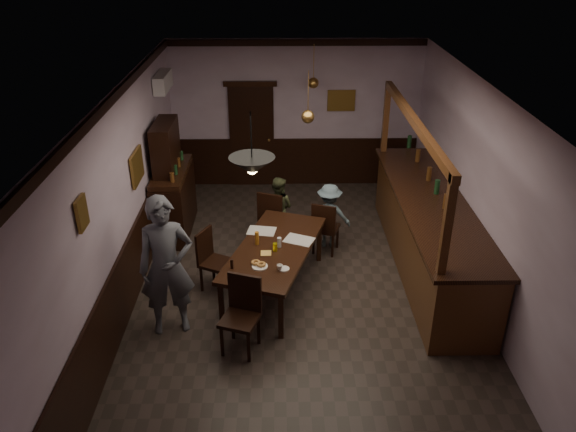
{
  "coord_description": "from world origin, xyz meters",
  "views": [
    {
      "loc": [
        -0.34,
        -6.98,
        4.88
      ],
      "look_at": [
        -0.22,
        0.23,
        1.15
      ],
      "focal_mm": 35.0,
      "sensor_mm": 36.0,
      "label": 1
    }
  ],
  "objects_px": {
    "person_standing": "(167,267)",
    "person_seated_right": "(329,216)",
    "soda_can": "(275,247)",
    "chair_far_left": "(273,216)",
    "coffee_cup": "(280,267)",
    "chair_near": "(242,310)",
    "person_seated_left": "(278,208)",
    "pendant_brass_mid": "(308,117)",
    "chair_side": "(211,257)",
    "sideboard": "(172,189)",
    "dining_table": "(274,251)",
    "pendant_iron": "(252,166)",
    "pendant_brass_far": "(313,83)",
    "chair_far_right": "(325,226)",
    "bar_counter": "(428,231)"
  },
  "relations": [
    {
      "from": "chair_far_right",
      "to": "chair_near",
      "type": "distance_m",
      "value": 2.63
    },
    {
      "from": "person_standing",
      "to": "soda_can",
      "type": "xyz_separation_m",
      "value": [
        1.39,
        0.76,
        -0.17
      ]
    },
    {
      "from": "soda_can",
      "to": "pendant_brass_far",
      "type": "distance_m",
      "value": 3.82
    },
    {
      "from": "person_seated_right",
      "to": "sideboard",
      "type": "relative_size",
      "value": 0.56
    },
    {
      "from": "dining_table",
      "to": "soda_can",
      "type": "relative_size",
      "value": 20.01
    },
    {
      "from": "chair_far_right",
      "to": "person_seated_left",
      "type": "distance_m",
      "value": 0.94
    },
    {
      "from": "chair_side",
      "to": "person_seated_right",
      "type": "xyz_separation_m",
      "value": [
        1.85,
        1.23,
        0.04
      ]
    },
    {
      "from": "soda_can",
      "to": "person_standing",
      "type": "bearing_deg",
      "value": -151.41
    },
    {
      "from": "chair_near",
      "to": "person_seated_left",
      "type": "xyz_separation_m",
      "value": [
        0.45,
        2.86,
        0.01
      ]
    },
    {
      "from": "sideboard",
      "to": "pendant_iron",
      "type": "relative_size",
      "value": 2.57
    },
    {
      "from": "soda_can",
      "to": "sideboard",
      "type": "relative_size",
      "value": 0.06
    },
    {
      "from": "chair_far_right",
      "to": "chair_near",
      "type": "xyz_separation_m",
      "value": [
        -1.22,
        -2.32,
        0.05
      ]
    },
    {
      "from": "chair_far_right",
      "to": "pendant_iron",
      "type": "xyz_separation_m",
      "value": [
        -1.07,
        -1.83,
        1.82
      ]
    },
    {
      "from": "chair_far_left",
      "to": "coffee_cup",
      "type": "height_order",
      "value": "chair_far_left"
    },
    {
      "from": "person_standing",
      "to": "person_seated_right",
      "type": "relative_size",
      "value": 1.74
    },
    {
      "from": "chair_far_right",
      "to": "person_seated_left",
      "type": "xyz_separation_m",
      "value": [
        -0.77,
        0.54,
        0.06
      ]
    },
    {
      "from": "bar_counter",
      "to": "coffee_cup",
      "type": "bearing_deg",
      "value": -151.26
    },
    {
      "from": "chair_far_left",
      "to": "pendant_brass_far",
      "type": "relative_size",
      "value": 1.25
    },
    {
      "from": "chair_side",
      "to": "pendant_brass_mid",
      "type": "distance_m",
      "value": 2.58
    },
    {
      "from": "person_seated_right",
      "to": "sideboard",
      "type": "distance_m",
      "value": 2.77
    },
    {
      "from": "dining_table",
      "to": "pendant_brass_far",
      "type": "relative_size",
      "value": 2.96
    },
    {
      "from": "chair_far_right",
      "to": "person_standing",
      "type": "relative_size",
      "value": 0.48
    },
    {
      "from": "bar_counter",
      "to": "pendant_brass_mid",
      "type": "distance_m",
      "value": 2.6
    },
    {
      "from": "chair_far_right",
      "to": "soda_can",
      "type": "bearing_deg",
      "value": 74.99
    },
    {
      "from": "dining_table",
      "to": "person_standing",
      "type": "bearing_deg",
      "value": -147.99
    },
    {
      "from": "chair_far_left",
      "to": "chair_side",
      "type": "xyz_separation_m",
      "value": [
        -0.9,
        -1.24,
        -0.04
      ]
    },
    {
      "from": "chair_side",
      "to": "pendant_brass_far",
      "type": "distance_m",
      "value": 4.05
    },
    {
      "from": "pendant_brass_far",
      "to": "bar_counter",
      "type": "bearing_deg",
      "value": -57.74
    },
    {
      "from": "dining_table",
      "to": "coffee_cup",
      "type": "relative_size",
      "value": 30.01
    },
    {
      "from": "chair_far_right",
      "to": "soda_can",
      "type": "xyz_separation_m",
      "value": [
        -0.81,
        -1.18,
        0.3
      ]
    },
    {
      "from": "pendant_iron",
      "to": "pendant_brass_mid",
      "type": "xyz_separation_m",
      "value": [
        0.77,
        2.03,
        -0.03
      ]
    },
    {
      "from": "person_standing",
      "to": "pendant_iron",
      "type": "height_order",
      "value": "pendant_iron"
    },
    {
      "from": "person_seated_right",
      "to": "pendant_brass_mid",
      "type": "relative_size",
      "value": 1.39
    },
    {
      "from": "person_standing",
      "to": "sideboard",
      "type": "xyz_separation_m",
      "value": [
        -0.41,
        2.78,
        -0.17
      ]
    },
    {
      "from": "dining_table",
      "to": "pendant_brass_far",
      "type": "distance_m",
      "value": 3.78
    },
    {
      "from": "chair_side",
      "to": "pendant_brass_far",
      "type": "xyz_separation_m",
      "value": [
        1.66,
        3.23,
        1.78
      ]
    },
    {
      "from": "chair_far_left",
      "to": "sideboard",
      "type": "distance_m",
      "value": 1.86
    },
    {
      "from": "soda_can",
      "to": "sideboard",
      "type": "distance_m",
      "value": 2.71
    },
    {
      "from": "chair_side",
      "to": "sideboard",
      "type": "distance_m",
      "value": 2.02
    },
    {
      "from": "chair_far_left",
      "to": "bar_counter",
      "type": "relative_size",
      "value": 0.23
    },
    {
      "from": "pendant_brass_mid",
      "to": "dining_table",
      "type": "bearing_deg",
      "value": -112.24
    },
    {
      "from": "dining_table",
      "to": "coffee_cup",
      "type": "bearing_deg",
      "value": -83.16
    },
    {
      "from": "chair_far_left",
      "to": "chair_near",
      "type": "relative_size",
      "value": 0.99
    },
    {
      "from": "chair_far_right",
      "to": "person_seated_right",
      "type": "distance_m",
      "value": 0.28
    },
    {
      "from": "chair_far_right",
      "to": "chair_far_left",
      "type": "bearing_deg",
      "value": 1.92
    },
    {
      "from": "chair_far_left",
      "to": "person_seated_right",
      "type": "relative_size",
      "value": 0.9
    },
    {
      "from": "sideboard",
      "to": "pendant_iron",
      "type": "height_order",
      "value": "pendant_iron"
    },
    {
      "from": "dining_table",
      "to": "soda_can",
      "type": "distance_m",
      "value": 0.16
    },
    {
      "from": "chair_far_right",
      "to": "bar_counter",
      "type": "xyz_separation_m",
      "value": [
        1.59,
        -0.41,
        0.12
      ]
    },
    {
      "from": "coffee_cup",
      "to": "soda_can",
      "type": "distance_m",
      "value": 0.52
    }
  ]
}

